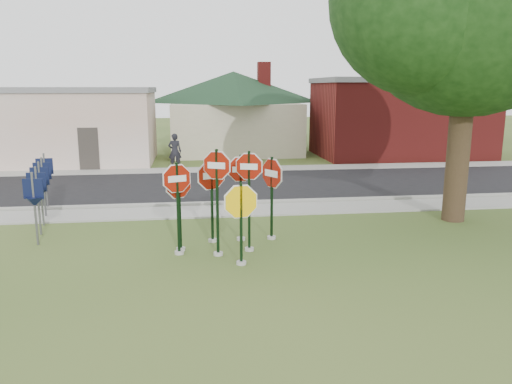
{
  "coord_description": "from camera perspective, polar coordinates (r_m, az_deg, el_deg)",
  "views": [
    {
      "loc": [
        -0.77,
        -11.11,
        4.2
      ],
      "look_at": [
        0.91,
        2.0,
        1.41
      ],
      "focal_mm": 35.0,
      "sensor_mm": 36.0,
      "label": 1
    }
  ],
  "objects": [
    {
      "name": "ground",
      "position": [
        11.9,
        -3.16,
        -8.77
      ],
      "size": [
        120.0,
        120.0,
        0.0
      ],
      "primitive_type": "plane",
      "color": "#36501E",
      "rests_on": "ground"
    },
    {
      "name": "bg_tree_right",
      "position": [
        43.56,
        24.85,
        12.65
      ],
      "size": [
        5.6,
        5.6,
        8.4
      ],
      "color": "black",
      "rests_on": "ground"
    },
    {
      "name": "stop_sign_center",
      "position": [
        12.38,
        -4.46,
        0.45
      ],
      "size": [
        0.91,
        0.42,
        2.81
      ],
      "color": "#A2A098",
      "rests_on": "ground"
    },
    {
      "name": "sidewalk_near",
      "position": [
        17.14,
        -4.51,
        -2.21
      ],
      "size": [
        60.0,
        1.6,
        0.06
      ],
      "primitive_type": "cube",
      "color": "gray",
      "rests_on": "ground"
    },
    {
      "name": "stop_sign_back_left",
      "position": [
        13.56,
        -5.08,
        0.38
      ],
      "size": [
        1.04,
        0.45,
        2.43
      ],
      "color": "#A2A098",
      "rests_on": "ground"
    },
    {
      "name": "stop_sign_far_left",
      "position": [
        12.94,
        -8.77,
        -0.74
      ],
      "size": [
        0.88,
        0.61,
        2.3
      ],
      "color": "#A2A098",
      "rests_on": "ground"
    },
    {
      "name": "stop_sign_left",
      "position": [
        12.64,
        -8.97,
        -0.52
      ],
      "size": [
        0.96,
        0.35,
        2.47
      ],
      "color": "#A2A098",
      "rests_on": "ground"
    },
    {
      "name": "building_stucco",
      "position": [
        30.32,
        -23.22,
        7.07
      ],
      "size": [
        12.2,
        6.2,
        4.2
      ],
      "color": "silver",
      "rests_on": "ground"
    },
    {
      "name": "stop_sign_yellow",
      "position": [
        11.81,
        -1.73,
        -2.51
      ],
      "size": [
        1.12,
        0.24,
        2.12
      ],
      "color": "#A2A098",
      "rests_on": "ground"
    },
    {
      "name": "stop_sign_right",
      "position": [
        12.72,
        -0.79,
        0.44
      ],
      "size": [
        0.93,
        0.3,
        2.72
      ],
      "color": "#A2A098",
      "rests_on": "ground"
    },
    {
      "name": "building_brick",
      "position": [
        32.3,
        16.16,
        8.25
      ],
      "size": [
        10.2,
        6.2,
        4.75
      ],
      "color": "maroon",
      "rests_on": "ground"
    },
    {
      "name": "stop_sign_back_right",
      "position": [
        13.66,
        -1.77,
        0.59
      ],
      "size": [
        0.97,
        0.24,
        2.5
      ],
      "color": "#A2A098",
      "rests_on": "ground"
    },
    {
      "name": "sidewalk_far",
      "position": [
        25.76,
        -5.5,
        2.53
      ],
      "size": [
        60.0,
        1.6,
        0.06
      ],
      "primitive_type": "cube",
      "color": "gray",
      "rests_on": "ground"
    },
    {
      "name": "building_house",
      "position": [
        33.23,
        -2.57,
        10.94
      ],
      "size": [
        11.6,
        11.6,
        6.2
      ],
      "color": "beige",
      "rests_on": "ground"
    },
    {
      "name": "stop_sign_far_right",
      "position": [
        13.77,
        1.82,
        0.68
      ],
      "size": [
        0.6,
        1.0,
        2.45
      ],
      "color": "#A2A098",
      "rests_on": "ground"
    },
    {
      "name": "pedestrian",
      "position": [
        25.92,
        -9.26,
        4.61
      ],
      "size": [
        0.69,
        0.48,
        1.84
      ],
      "primitive_type": "imported",
      "rotation": [
        0.0,
        0.0,
        3.09
      ],
      "color": "black",
      "rests_on": "sidewalk_far"
    },
    {
      "name": "route_sign_row",
      "position": [
        16.55,
        -23.41,
        0.56
      ],
      "size": [
        1.43,
        4.63,
        2.0
      ],
      "color": "#59595E",
      "rests_on": "ground"
    },
    {
      "name": "curb",
      "position": [
        18.1,
        -4.68,
        -1.32
      ],
      "size": [
        60.0,
        0.2,
        0.14
      ],
      "primitive_type": "cube",
      "color": "gray",
      "rests_on": "ground"
    },
    {
      "name": "road",
      "position": [
        21.53,
        -5.12,
        0.66
      ],
      "size": [
        60.0,
        7.0,
        0.04
      ],
      "primitive_type": "cube",
      "color": "black",
      "rests_on": "ground"
    }
  ]
}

